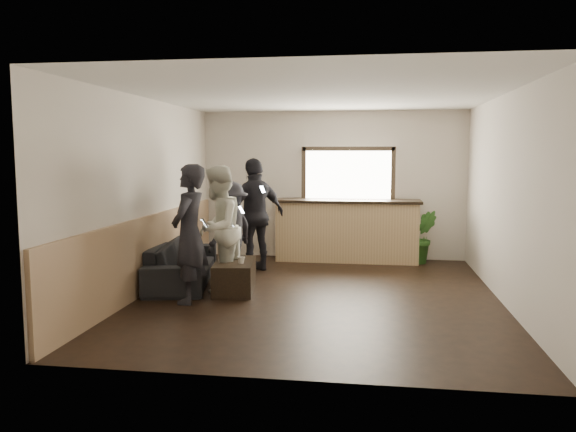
% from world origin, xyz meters
% --- Properties ---
extents(ground, '(5.00, 6.00, 0.01)m').
position_xyz_m(ground, '(0.00, 0.00, 0.00)').
color(ground, black).
extents(room_shell, '(5.01, 6.01, 2.80)m').
position_xyz_m(room_shell, '(-0.74, 0.00, 1.47)').
color(room_shell, silver).
rests_on(room_shell, ground).
extents(bar_counter, '(2.70, 0.68, 2.13)m').
position_xyz_m(bar_counter, '(0.30, 2.70, 0.64)').
color(bar_counter, tan).
rests_on(bar_counter, ground).
extents(sofa, '(1.22, 2.29, 0.63)m').
position_xyz_m(sofa, '(-2.15, 0.51, 0.32)').
color(sofa, black).
rests_on(sofa, ground).
extents(coffee_table, '(0.67, 1.05, 0.44)m').
position_xyz_m(coffee_table, '(-1.22, 0.09, 0.22)').
color(coffee_table, black).
rests_on(coffee_table, ground).
extents(cup_a, '(0.18, 0.18, 0.10)m').
position_xyz_m(cup_a, '(-1.31, 0.21, 0.49)').
color(cup_a, silver).
rests_on(cup_a, coffee_table).
extents(cup_b, '(0.15, 0.15, 0.10)m').
position_xyz_m(cup_b, '(-1.08, -0.06, 0.49)').
color(cup_b, silver).
rests_on(cup_b, coffee_table).
extents(potted_plant, '(0.61, 0.52, 0.98)m').
position_xyz_m(potted_plant, '(1.66, 2.63, 0.49)').
color(potted_plant, '#2D6623').
rests_on(potted_plant, ground).
extents(person_a, '(0.52, 0.72, 1.86)m').
position_xyz_m(person_a, '(-1.66, -0.58, 0.93)').
color(person_a, black).
rests_on(person_a, ground).
extents(person_b, '(0.78, 0.96, 1.83)m').
position_xyz_m(person_b, '(-1.47, 0.14, 0.91)').
color(person_b, beige).
rests_on(person_b, ground).
extents(person_c, '(0.91, 1.15, 1.56)m').
position_xyz_m(person_c, '(-1.48, 0.88, 0.78)').
color(person_c, black).
rests_on(person_c, ground).
extents(person_d, '(1.13, 1.13, 1.92)m').
position_xyz_m(person_d, '(-1.21, 1.57, 0.96)').
color(person_d, black).
rests_on(person_d, ground).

